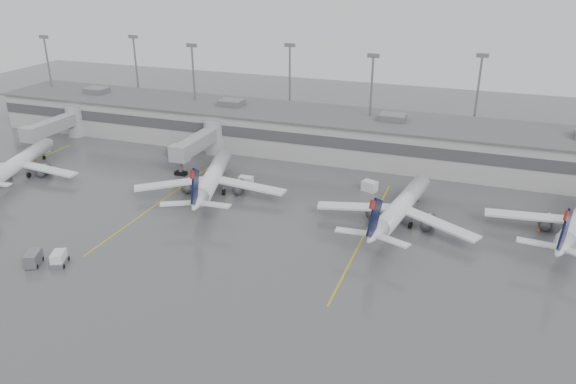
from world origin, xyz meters
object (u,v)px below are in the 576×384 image
(jet_mid_right, at_px, (400,207))
(baggage_tug, at_px, (59,260))
(jet_mid_left, at_px, (212,178))
(jet_far_left, at_px, (18,163))

(jet_mid_right, relative_size, baggage_tug, 8.42)
(jet_mid_right, bearing_deg, jet_mid_left, -173.36)
(jet_far_left, height_order, jet_mid_left, jet_mid_left)
(jet_mid_left, bearing_deg, jet_far_left, 171.93)
(jet_mid_left, xyz_separation_m, jet_mid_right, (32.50, -1.14, -0.09))
(jet_mid_left, relative_size, jet_mid_right, 1.01)
(jet_mid_left, height_order, jet_mid_right, jet_mid_left)
(jet_far_left, bearing_deg, jet_mid_right, -12.75)
(jet_mid_left, bearing_deg, baggage_tug, -121.39)
(jet_mid_left, distance_m, jet_mid_right, 32.52)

